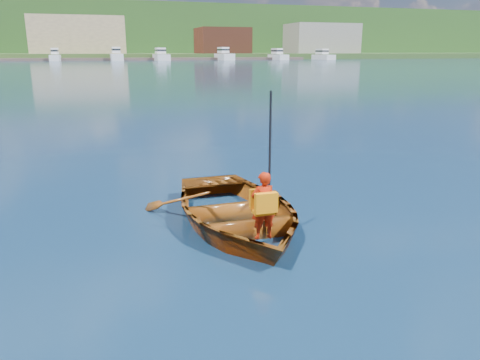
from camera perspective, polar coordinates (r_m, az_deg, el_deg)
The scene contains 8 objects.
ground at distance 8.11m, azimuth -9.32°, elevation -5.25°, with size 600.00×600.00×0.00m.
rowboat at distance 7.85m, azimuth -0.52°, elevation -3.77°, with size 2.84×3.95×0.81m.
child_paddler at distance 6.96m, azimuth 2.87°, elevation -2.96°, with size 0.38×0.34×2.19m.
shoreline at distance 244.27m, azimuth -17.51°, elevation 16.52°, with size 400.00×140.00×22.00m.
dock at distance 155.95m, azimuth -21.66°, elevation 13.50°, with size 160.05×8.43×0.80m.
waterfront_buildings at distance 172.74m, azimuth -20.07°, elevation 16.18°, with size 202.00×16.00×14.00m.
marina_yachts at distance 151.15m, azimuth -13.88°, elevation 14.47°, with size 144.48×13.53×4.30m.
hillside_trees at distance 245.47m, azimuth -24.94°, elevation 17.50°, with size 296.65×81.38×23.77m.
Camera 1 is at (-0.94, -7.54, 2.84)m, focal length 35.00 mm.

